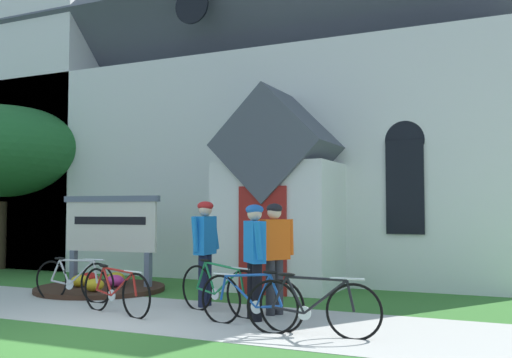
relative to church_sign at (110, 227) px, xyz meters
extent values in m
plane|color=#3D3D3F|center=(2.55, 0.24, -1.29)|extent=(140.00, 140.00, 0.00)
cube|color=#B7B5AD|center=(0.60, -1.93, -1.28)|extent=(32.00, 2.71, 0.01)
cube|color=#38722D|center=(0.60, 0.82, -1.29)|extent=(24.00, 2.79, 0.01)
cube|color=white|center=(0.60, 7.28, 1.40)|extent=(14.34, 10.12, 5.37)
cube|color=#4C515B|center=(0.60, 7.28, 5.81)|extent=(14.84, 10.30, 10.30)
cube|color=white|center=(-4.91, 3.88, 4.47)|extent=(3.32, 3.32, 11.53)
cube|color=white|center=(3.18, 1.42, 0.01)|extent=(2.40, 1.60, 2.60)
cube|color=#4C515B|center=(3.18, 1.42, 1.66)|extent=(2.40, 1.80, 2.40)
cube|color=maroon|center=(3.18, 0.60, -0.24)|extent=(1.00, 0.06, 2.10)
cube|color=black|center=(5.62, 2.19, 0.81)|extent=(0.76, 0.06, 1.90)
cone|color=black|center=(5.62, 2.19, 1.76)|extent=(0.80, 0.06, 0.80)
cylinder|color=black|center=(0.60, 2.19, 5.29)|extent=(0.90, 0.06, 0.90)
cube|color=slate|center=(-0.90, -0.07, -0.90)|extent=(0.12, 0.12, 0.78)
cube|color=slate|center=(0.90, 0.07, -0.90)|extent=(0.12, 0.12, 0.78)
cube|color=silver|center=(0.00, 0.00, 0.01)|extent=(2.15, 0.25, 1.03)
cube|color=slate|center=(0.00, 0.00, 0.58)|extent=(2.28, 0.29, 0.12)
cube|color=black|center=(0.00, -0.04, 0.13)|extent=(1.72, 0.14, 0.16)
cylinder|color=#382319|center=(0.00, -0.29, -1.24)|extent=(2.57, 2.57, 0.10)
ellipsoid|color=#CC338C|center=(0.32, -0.24, -1.07)|extent=(0.36, 0.36, 0.24)
ellipsoid|color=gold|center=(0.02, 0.18, -1.07)|extent=(0.36, 0.36, 0.24)
ellipsoid|color=red|center=(-0.46, -0.08, -1.07)|extent=(0.36, 0.36, 0.24)
ellipsoid|color=gold|center=(-0.31, -0.53, -1.07)|extent=(0.36, 0.36, 0.24)
ellipsoid|color=gold|center=(0.39, -0.93, -1.07)|extent=(0.36, 0.36, 0.24)
torus|color=black|center=(2.90, -1.38, -0.93)|extent=(0.72, 0.28, 0.75)
torus|color=black|center=(3.92, -1.73, -0.93)|extent=(0.72, 0.28, 0.75)
cylinder|color=#19723F|center=(3.58, -1.61, -0.77)|extent=(0.56, 0.22, 0.45)
cylinder|color=#19723F|center=(3.46, -1.58, -0.53)|extent=(0.77, 0.29, 0.10)
cylinder|color=#19723F|center=(3.20, -1.49, -0.74)|extent=(0.27, 0.12, 0.50)
cylinder|color=#19723F|center=(3.11, -1.45, -0.96)|extent=(0.42, 0.17, 0.09)
cylinder|color=#19723F|center=(2.99, -1.42, -0.72)|extent=(0.23, 0.11, 0.45)
cylinder|color=#19723F|center=(3.88, -1.72, -0.75)|extent=(0.13, 0.07, 0.38)
ellipsoid|color=black|center=(3.09, -1.45, -0.47)|extent=(0.25, 0.15, 0.05)
cylinder|color=silver|center=(3.84, -1.71, -0.54)|extent=(0.43, 0.17, 0.03)
cylinder|color=silver|center=(3.31, -1.52, -0.99)|extent=(0.18, 0.08, 0.18)
torus|color=black|center=(4.74, -2.54, -0.94)|extent=(0.73, 0.11, 0.73)
torus|color=black|center=(5.81, -2.44, -0.94)|extent=(0.73, 0.11, 0.73)
cylinder|color=black|center=(5.45, -2.47, -0.77)|extent=(0.58, 0.09, 0.47)
cylinder|color=black|center=(5.33, -2.48, -0.54)|extent=(0.80, 0.12, 0.05)
cylinder|color=black|center=(5.05, -2.51, -0.76)|extent=(0.27, 0.06, 0.48)
cylinder|color=black|center=(4.95, -2.52, -0.97)|extent=(0.44, 0.08, 0.09)
cylinder|color=black|center=(4.84, -2.53, -0.74)|extent=(0.23, 0.06, 0.42)
cylinder|color=black|center=(5.77, -2.44, -0.75)|extent=(0.12, 0.05, 0.40)
ellipsoid|color=black|center=(4.93, -2.52, -0.50)|extent=(0.25, 0.10, 0.05)
cylinder|color=silver|center=(5.73, -2.44, -0.53)|extent=(0.44, 0.07, 0.03)
cylinder|color=silver|center=(5.17, -2.50, -0.99)|extent=(0.18, 0.04, 0.18)
torus|color=black|center=(4.81, -2.39, -0.95)|extent=(0.71, 0.16, 0.72)
torus|color=black|center=(3.79, -2.21, -0.95)|extent=(0.71, 0.16, 0.72)
cylinder|color=#194CA5|center=(4.13, -2.27, -0.80)|extent=(0.56, 0.13, 0.43)
cylinder|color=#194CA5|center=(4.24, -2.29, -0.57)|extent=(0.76, 0.17, 0.10)
cylinder|color=#194CA5|center=(4.51, -2.33, -0.77)|extent=(0.26, 0.08, 0.48)
cylinder|color=#194CA5|center=(4.60, -2.35, -0.97)|extent=(0.42, 0.11, 0.09)
cylinder|color=#194CA5|center=(4.71, -2.37, -0.74)|extent=(0.22, 0.07, 0.43)
cylinder|color=#194CA5|center=(3.83, -2.22, -0.77)|extent=(0.12, 0.06, 0.36)
ellipsoid|color=black|center=(4.62, -2.35, -0.50)|extent=(0.25, 0.12, 0.05)
cylinder|color=silver|center=(3.87, -2.22, -0.58)|extent=(0.44, 0.10, 0.03)
cylinder|color=silver|center=(4.40, -2.32, -1.00)|extent=(0.18, 0.05, 0.18)
torus|color=black|center=(1.43, -2.10, -0.95)|extent=(0.69, 0.24, 0.71)
torus|color=black|center=(2.45, -2.42, -0.95)|extent=(0.69, 0.24, 0.71)
cylinder|color=#A51E19|center=(2.10, -2.31, -0.81)|extent=(0.56, 0.21, 0.42)
cylinder|color=#A51E19|center=(1.99, -2.28, -0.60)|extent=(0.77, 0.27, 0.07)
cylinder|color=#A51E19|center=(1.72, -2.19, -0.79)|extent=(0.27, 0.11, 0.44)
cylinder|color=#A51E19|center=(1.63, -2.17, -0.98)|extent=(0.42, 0.16, 0.09)
cylinder|color=#A51E19|center=(1.52, -2.13, -0.77)|extent=(0.22, 0.10, 0.39)
cylinder|color=#A51E19|center=(2.41, -2.41, -0.78)|extent=(0.13, 0.07, 0.35)
ellipsoid|color=black|center=(1.61, -2.16, -0.55)|extent=(0.25, 0.15, 0.05)
cylinder|color=silver|center=(2.37, -2.39, -0.59)|extent=(0.43, 0.16, 0.03)
cylinder|color=silver|center=(1.84, -2.23, -1.00)|extent=(0.18, 0.07, 0.18)
torus|color=black|center=(-0.10, -1.53, -0.94)|extent=(0.73, 0.05, 0.73)
torus|color=black|center=(0.94, -1.51, -0.94)|extent=(0.73, 0.05, 0.73)
cylinder|color=#B7B7BC|center=(0.59, -1.52, -0.77)|extent=(0.56, 0.05, 0.47)
cylinder|color=#B7B7BC|center=(0.47, -1.52, -0.56)|extent=(0.77, 0.05, 0.05)
cylinder|color=#B7B7BC|center=(0.20, -1.52, -0.78)|extent=(0.26, 0.04, 0.45)
cylinder|color=#B7B7BC|center=(0.11, -1.53, -0.97)|extent=(0.42, 0.04, 0.09)
cylinder|color=#B7B7BC|center=(-0.01, -1.53, -0.75)|extent=(0.22, 0.04, 0.40)
cylinder|color=#B7B7BC|center=(0.90, -1.51, -0.75)|extent=(0.12, 0.04, 0.40)
ellipsoid|color=black|center=(0.09, -1.53, -0.53)|extent=(0.24, 0.09, 0.05)
cylinder|color=silver|center=(0.86, -1.51, -0.53)|extent=(0.44, 0.04, 0.03)
cylinder|color=silver|center=(0.32, -1.52, -1.00)|extent=(0.18, 0.02, 0.18)
cylinder|color=#2D2D33|center=(4.20, -1.36, -0.86)|extent=(0.15, 0.15, 0.86)
cylinder|color=#2D2D33|center=(4.27, -1.22, -0.86)|extent=(0.15, 0.15, 0.86)
cube|color=#E55914|center=(4.24, -1.29, -0.11)|extent=(0.41, 0.52, 0.63)
sphere|color=beige|center=(4.24, -1.29, 0.31)|extent=(0.22, 0.22, 0.22)
ellipsoid|color=black|center=(4.24, -1.29, 0.37)|extent=(0.36, 0.34, 0.16)
cylinder|color=#E55914|center=(4.06, -1.52, -0.08)|extent=(0.09, 0.10, 0.57)
cylinder|color=#E55914|center=(4.42, -1.05, -0.08)|extent=(0.09, 0.12, 0.57)
cylinder|color=black|center=(4.21, -1.89, -0.86)|extent=(0.15, 0.15, 0.85)
cylinder|color=black|center=(4.05, -1.71, -0.86)|extent=(0.15, 0.15, 0.85)
cube|color=blue|center=(4.13, -1.80, -0.13)|extent=(0.47, 0.49, 0.62)
sphere|color=beige|center=(4.13, -1.80, 0.29)|extent=(0.22, 0.22, 0.22)
ellipsoid|color=#1E59B2|center=(4.13, -1.80, 0.35)|extent=(0.36, 0.36, 0.15)
cylinder|color=blue|center=(4.30, -2.04, -0.10)|extent=(0.09, 0.20, 0.57)
cylinder|color=blue|center=(3.96, -1.56, -0.10)|extent=(0.09, 0.13, 0.56)
cylinder|color=#191E38|center=(2.86, -1.14, -0.85)|extent=(0.15, 0.15, 0.88)
cylinder|color=#191E38|center=(2.85, -0.96, -0.85)|extent=(0.15, 0.15, 0.88)
cube|color=blue|center=(2.85, -1.05, -0.08)|extent=(0.23, 0.51, 0.64)
sphere|color=beige|center=(2.85, -1.05, 0.35)|extent=(0.23, 0.23, 0.23)
ellipsoid|color=red|center=(2.85, -1.05, 0.42)|extent=(0.30, 0.26, 0.16)
cylinder|color=blue|center=(2.83, -1.35, -0.05)|extent=(0.09, 0.18, 0.59)
cylinder|color=blue|center=(2.88, -0.75, -0.05)|extent=(0.09, 0.23, 0.58)
cylinder|color=#3D2D1E|center=(-5.51, 2.11, -0.35)|extent=(0.30, 0.30, 1.88)
ellipsoid|color=#23662D|center=(-5.51, 2.11, 1.99)|extent=(5.12, 5.12, 2.56)
camera|label=1|loc=(7.79, -9.68, 0.34)|focal=40.76mm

